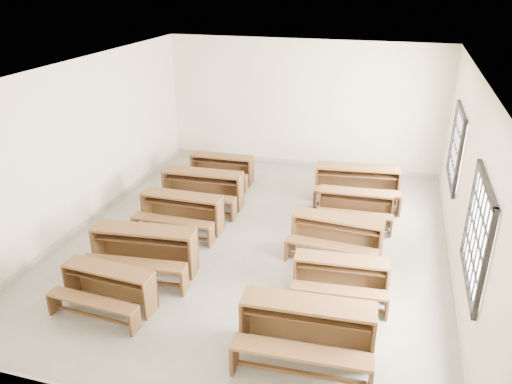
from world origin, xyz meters
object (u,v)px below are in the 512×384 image
(desk_set_3, at_px, (202,186))
(desk_set_5, at_px, (307,326))
(desk_set_7, at_px, (337,233))
(desk_set_9, at_px, (357,182))
(desk_set_0, at_px, (108,285))
(desk_set_6, at_px, (340,275))
(desk_set_1, at_px, (144,247))
(desk_set_2, at_px, (181,210))
(desk_set_8, at_px, (356,205))
(desk_set_4, at_px, (221,167))

(desk_set_3, distance_m, desk_set_5, 4.94)
(desk_set_5, bearing_deg, desk_set_3, 124.68)
(desk_set_7, height_order, desk_set_9, desk_set_9)
(desk_set_0, height_order, desk_set_6, desk_set_6)
(desk_set_1, bearing_deg, desk_set_3, 84.49)
(desk_set_2, bearing_deg, desk_set_8, 21.41)
(desk_set_6, bearing_deg, desk_set_0, -164.20)
(desk_set_0, distance_m, desk_set_5, 3.06)
(desk_set_1, bearing_deg, desk_set_5, -28.49)
(desk_set_5, xyz_separation_m, desk_set_8, (0.22, 4.06, -0.07))
(desk_set_4, relative_size, desk_set_5, 0.85)
(desk_set_3, xyz_separation_m, desk_set_6, (3.28, -2.48, -0.07))
(desk_set_0, relative_size, desk_set_2, 0.92)
(desk_set_4, bearing_deg, desk_set_7, -41.21)
(desk_set_5, height_order, desk_set_6, desk_set_5)
(desk_set_2, xyz_separation_m, desk_set_5, (3.01, -2.79, 0.04))
(desk_set_7, bearing_deg, desk_set_4, 144.28)
(desk_set_6, xyz_separation_m, desk_set_8, (-0.04, 2.63, 0.01))
(desk_set_7, bearing_deg, desk_set_6, -75.63)
(desk_set_3, bearing_deg, desk_set_4, 89.78)
(desk_set_0, bearing_deg, desk_set_8, 53.51)
(desk_set_4, distance_m, desk_set_5, 6.10)
(desk_set_2, distance_m, desk_set_5, 4.11)
(desk_set_1, bearing_deg, desk_set_6, -2.58)
(desk_set_0, relative_size, desk_set_3, 0.84)
(desk_set_1, bearing_deg, desk_set_8, 35.25)
(desk_set_1, bearing_deg, desk_set_9, 44.52)
(desk_set_0, xyz_separation_m, desk_set_8, (3.27, 3.86, 0.01))
(desk_set_1, height_order, desk_set_5, desk_set_5)
(desk_set_3, xyz_separation_m, desk_set_9, (3.16, 1.14, 0.02))
(desk_set_1, xyz_separation_m, desk_set_6, (3.25, 0.20, -0.08))
(desk_set_7, relative_size, desk_set_9, 0.86)
(desk_set_5, bearing_deg, desk_set_1, 154.63)
(desk_set_2, relative_size, desk_set_4, 1.06)
(desk_set_8, height_order, desk_set_9, desk_set_9)
(desk_set_1, height_order, desk_set_6, desk_set_1)
(desk_set_3, height_order, desk_set_5, desk_set_5)
(desk_set_9, bearing_deg, desk_set_3, -166.81)
(desk_set_5, distance_m, desk_set_7, 2.68)
(desk_set_5, bearing_deg, desk_set_6, 76.85)
(desk_set_1, relative_size, desk_set_9, 0.95)
(desk_set_3, relative_size, desk_set_9, 0.93)
(desk_set_3, bearing_deg, desk_set_5, -54.85)
(desk_set_0, bearing_deg, desk_set_9, 60.44)
(desk_set_4, bearing_deg, desk_set_1, -90.31)
(desk_set_6, height_order, desk_set_9, desk_set_9)
(desk_set_6, bearing_deg, desk_set_5, -104.80)
(desk_set_0, bearing_deg, desk_set_2, 92.92)
(desk_set_4, xyz_separation_m, desk_set_9, (3.21, -0.21, 0.08))
(desk_set_1, relative_size, desk_set_8, 1.21)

